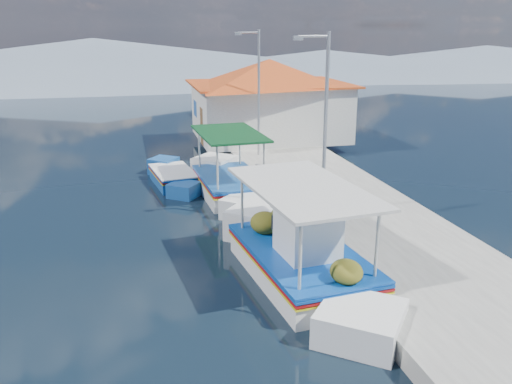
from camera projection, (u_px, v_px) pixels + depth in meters
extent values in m
plane|color=black|center=(196.00, 265.00, 15.57)|extent=(160.00, 160.00, 0.00)
cube|color=#AFAEA4|center=(317.00, 186.00, 22.39)|extent=(5.00, 44.00, 0.50)
cylinder|color=#A5A8AD|center=(362.00, 276.00, 13.45)|extent=(0.20, 0.20, 0.30)
cylinder|color=#A5A8AD|center=(300.00, 212.00, 18.09)|extent=(0.20, 0.20, 0.30)
cylinder|color=#A5A8AD|center=(257.00, 168.00, 23.65)|extent=(0.20, 0.20, 0.30)
cylinder|color=#A5A8AD|center=(231.00, 141.00, 29.22)|extent=(0.20, 0.20, 0.30)
cube|color=white|center=(301.00, 270.00, 14.69)|extent=(3.02, 5.18, 1.08)
cube|color=white|center=(280.00, 223.00, 17.74)|extent=(2.53, 2.53, 1.19)
cube|color=white|center=(331.00, 333.00, 11.69)|extent=(2.46, 2.46, 1.02)
cube|color=#0B4199|center=(301.00, 253.00, 14.54)|extent=(3.11, 5.33, 0.07)
cube|color=#9E0D11|center=(301.00, 256.00, 14.57)|extent=(3.11, 5.33, 0.06)
cube|color=yellow|center=(301.00, 259.00, 14.59)|extent=(3.11, 5.33, 0.05)
cube|color=#0B4199|center=(301.00, 250.00, 14.52)|extent=(3.13, 5.29, 0.06)
cube|color=brown|center=(301.00, 251.00, 14.53)|extent=(2.81, 5.06, 0.06)
cube|color=white|center=(305.00, 235.00, 14.02)|extent=(1.53, 1.62, 1.25)
cube|color=silver|center=(305.00, 211.00, 13.83)|extent=(1.67, 1.75, 0.07)
cylinder|color=beige|center=(255.00, 198.00, 16.10)|extent=(0.08, 0.08, 1.82)
cylinder|color=beige|center=(320.00, 195.00, 16.34)|extent=(0.08, 0.08, 1.82)
cylinder|color=beige|center=(278.00, 253.00, 12.17)|extent=(0.08, 0.08, 1.82)
cylinder|color=beige|center=(363.00, 249.00, 12.42)|extent=(0.08, 0.08, 1.82)
cube|color=silver|center=(303.00, 187.00, 13.99)|extent=(3.15, 5.19, 0.08)
ellipsoid|color=#3C4612|center=(275.00, 221.00, 15.88)|extent=(0.86, 0.95, 0.65)
ellipsoid|color=#3C4612|center=(298.00, 215.00, 16.53)|extent=(0.73, 0.80, 0.55)
ellipsoid|color=#3C4612|center=(330.00, 275.00, 12.53)|extent=(0.77, 0.85, 0.58)
sphere|color=#CF4506|center=(337.00, 212.00, 15.06)|extent=(0.46, 0.46, 0.46)
cube|color=white|center=(230.00, 190.00, 21.88)|extent=(2.46, 4.28, 1.06)
cube|color=white|center=(222.00, 169.00, 24.46)|extent=(2.28, 2.28, 1.18)
cube|color=white|center=(240.00, 211.00, 19.34)|extent=(2.21, 2.21, 1.01)
cube|color=#0B4199|center=(230.00, 178.00, 21.73)|extent=(2.53, 4.40, 0.07)
cube|color=#9E0D11|center=(230.00, 180.00, 21.76)|extent=(2.53, 4.40, 0.06)
cube|color=yellow|center=(230.00, 182.00, 21.78)|extent=(2.53, 4.40, 0.04)
cube|color=#194F98|center=(230.00, 176.00, 21.71)|extent=(2.55, 4.36, 0.06)
cube|color=brown|center=(230.00, 177.00, 21.72)|extent=(2.27, 4.18, 0.06)
cylinder|color=beige|center=(203.00, 147.00, 22.93)|extent=(0.08, 0.08, 1.79)
cylinder|color=beige|center=(244.00, 145.00, 23.25)|extent=(0.08, 0.08, 1.79)
cylinder|color=beige|center=(212.00, 167.00, 19.65)|extent=(0.08, 0.08, 1.79)
cylinder|color=beige|center=(260.00, 165.00, 19.97)|extent=(0.08, 0.08, 1.79)
cube|color=#0C3F1C|center=(229.00, 133.00, 21.18)|extent=(2.57, 4.28, 0.08)
cube|color=#194F98|center=(173.00, 180.00, 23.41)|extent=(1.93, 3.11, 0.81)
cube|color=#194F98|center=(175.00, 167.00, 25.24)|extent=(1.56, 1.56, 0.90)
cube|color=#194F98|center=(171.00, 193.00, 21.61)|extent=(1.51, 1.51, 0.77)
cube|color=#0B4199|center=(173.00, 172.00, 23.30)|extent=(1.99, 3.20, 0.05)
cube|color=#9E0D11|center=(173.00, 173.00, 23.32)|extent=(1.99, 3.20, 0.04)
cube|color=yellow|center=(173.00, 175.00, 23.34)|extent=(1.99, 3.20, 0.03)
cube|color=white|center=(173.00, 171.00, 23.28)|extent=(2.00, 3.18, 0.04)
cube|color=brown|center=(173.00, 171.00, 23.29)|extent=(1.80, 3.03, 0.04)
cube|color=white|center=(269.00, 112.00, 30.28)|extent=(8.00, 6.00, 3.00)
cube|color=#CB411C|center=(269.00, 84.00, 29.82)|extent=(8.64, 6.48, 0.10)
pyramid|color=#CB411C|center=(269.00, 72.00, 29.63)|extent=(10.49, 10.49, 1.40)
cube|color=brown|center=(202.00, 126.00, 28.61)|extent=(0.06, 1.00, 2.00)
cube|color=#0B4199|center=(196.00, 108.00, 30.75)|extent=(0.06, 1.20, 0.90)
cylinder|color=#A5A8AD|center=(325.00, 127.00, 17.42)|extent=(0.12, 0.12, 6.00)
cylinder|color=#A5A8AD|center=(314.00, 36.00, 16.46)|extent=(1.00, 0.08, 0.08)
cube|color=#A5A8AD|center=(298.00, 38.00, 16.36)|extent=(0.30, 0.14, 0.14)
cylinder|color=#A5A8AD|center=(259.00, 94.00, 25.77)|extent=(0.12, 0.12, 6.00)
cylinder|color=#A5A8AD|center=(248.00, 32.00, 24.80)|extent=(1.00, 0.08, 0.08)
cube|color=#A5A8AD|center=(238.00, 34.00, 24.71)|extent=(0.30, 0.14, 0.14)
cone|color=slate|center=(95.00, 61.00, 65.66)|extent=(96.00, 96.00, 5.50)
cone|color=slate|center=(325.00, 64.00, 72.67)|extent=(76.80, 76.80, 3.80)
cone|color=slate|center=(486.00, 60.00, 78.24)|extent=(89.60, 89.60, 4.20)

